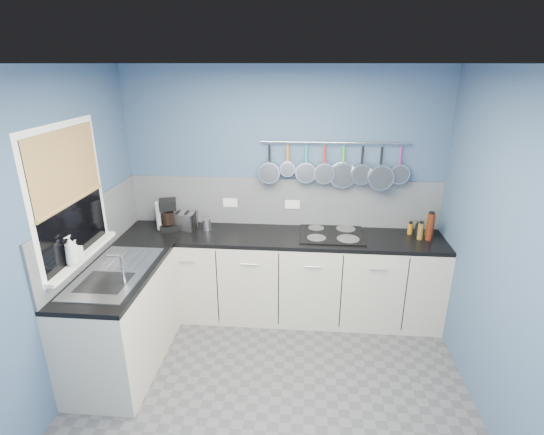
# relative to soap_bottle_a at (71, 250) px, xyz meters

# --- Properties ---
(floor) EXTENTS (3.20, 3.00, 0.02)m
(floor) POSITION_rel_soap_bottle_a_xyz_m (1.53, -0.12, -1.18)
(floor) COLOR #47474C
(floor) RESTS_ON ground
(ceiling) EXTENTS (3.20, 3.00, 0.02)m
(ceiling) POSITION_rel_soap_bottle_a_xyz_m (1.53, -0.12, 1.34)
(ceiling) COLOR white
(ceiling) RESTS_ON ground
(wall_back) EXTENTS (3.20, 0.02, 2.50)m
(wall_back) POSITION_rel_soap_bottle_a_xyz_m (1.53, 1.39, 0.08)
(wall_back) COLOR #374E6E
(wall_back) RESTS_ON ground
(wall_left) EXTENTS (0.02, 3.00, 2.50)m
(wall_left) POSITION_rel_soap_bottle_a_xyz_m (-0.08, -0.12, 0.08)
(wall_left) COLOR #374E6E
(wall_left) RESTS_ON ground
(wall_right) EXTENTS (0.02, 3.00, 2.50)m
(wall_right) POSITION_rel_soap_bottle_a_xyz_m (3.14, -0.12, 0.08)
(wall_right) COLOR #374E6E
(wall_right) RESTS_ON ground
(backsplash_back) EXTENTS (3.20, 0.02, 0.50)m
(backsplash_back) POSITION_rel_soap_bottle_a_xyz_m (1.53, 1.36, -0.02)
(backsplash_back) COLOR gray
(backsplash_back) RESTS_ON wall_back
(backsplash_left) EXTENTS (0.02, 1.80, 0.50)m
(backsplash_left) POSITION_rel_soap_bottle_a_xyz_m (-0.06, 0.48, -0.02)
(backsplash_left) COLOR gray
(backsplash_left) RESTS_ON wall_left
(cabinet_run_back) EXTENTS (3.20, 0.60, 0.86)m
(cabinet_run_back) POSITION_rel_soap_bottle_a_xyz_m (1.53, 1.08, -0.74)
(cabinet_run_back) COLOR #BDB4A2
(cabinet_run_back) RESTS_ON ground
(worktop_back) EXTENTS (3.20, 0.60, 0.04)m
(worktop_back) POSITION_rel_soap_bottle_a_xyz_m (1.53, 1.08, -0.29)
(worktop_back) COLOR black
(worktop_back) RESTS_ON cabinet_run_back
(cabinet_run_left) EXTENTS (0.60, 1.20, 0.86)m
(cabinet_run_left) POSITION_rel_soap_bottle_a_xyz_m (0.23, 0.18, -0.74)
(cabinet_run_left) COLOR #BDB4A2
(cabinet_run_left) RESTS_ON ground
(worktop_left) EXTENTS (0.60, 1.20, 0.04)m
(worktop_left) POSITION_rel_soap_bottle_a_xyz_m (0.23, 0.18, -0.29)
(worktop_left) COLOR black
(worktop_left) RESTS_ON cabinet_run_left
(window_frame) EXTENTS (0.01, 1.00, 1.10)m
(window_frame) POSITION_rel_soap_bottle_a_xyz_m (-0.05, 0.18, 0.38)
(window_frame) COLOR white
(window_frame) RESTS_ON wall_left
(window_glass) EXTENTS (0.01, 0.90, 1.00)m
(window_glass) POSITION_rel_soap_bottle_a_xyz_m (-0.04, 0.18, 0.38)
(window_glass) COLOR black
(window_glass) RESTS_ON wall_left
(bamboo_blind) EXTENTS (0.01, 0.90, 0.55)m
(bamboo_blind) POSITION_rel_soap_bottle_a_xyz_m (-0.03, 0.18, 0.61)
(bamboo_blind) COLOR tan
(bamboo_blind) RESTS_ON wall_left
(window_sill) EXTENTS (0.10, 0.98, 0.03)m
(window_sill) POSITION_rel_soap_bottle_a_xyz_m (-0.02, 0.18, -0.13)
(window_sill) COLOR white
(window_sill) RESTS_ON wall_left
(sink_unit) EXTENTS (0.50, 0.95, 0.01)m
(sink_unit) POSITION_rel_soap_bottle_a_xyz_m (0.23, 0.18, -0.27)
(sink_unit) COLOR silver
(sink_unit) RESTS_ON worktop_left
(mixer_tap) EXTENTS (0.12, 0.08, 0.26)m
(mixer_tap) POSITION_rel_soap_bottle_a_xyz_m (0.39, -0.00, -0.14)
(mixer_tap) COLOR silver
(mixer_tap) RESTS_ON worktop_left
(socket_left) EXTENTS (0.15, 0.01, 0.09)m
(socket_left) POSITION_rel_soap_bottle_a_xyz_m (0.98, 1.35, -0.04)
(socket_left) COLOR white
(socket_left) RESTS_ON backsplash_back
(socket_right) EXTENTS (0.15, 0.01, 0.09)m
(socket_right) POSITION_rel_soap_bottle_a_xyz_m (1.63, 1.35, -0.04)
(socket_right) COLOR white
(socket_right) RESTS_ON backsplash_back
(pot_rail) EXTENTS (1.45, 0.02, 0.02)m
(pot_rail) POSITION_rel_soap_bottle_a_xyz_m (2.03, 1.33, 0.61)
(pot_rail) COLOR silver
(pot_rail) RESTS_ON wall_back
(soap_bottle_a) EXTENTS (0.11, 0.11, 0.24)m
(soap_bottle_a) POSITION_rel_soap_bottle_a_xyz_m (0.00, 0.00, 0.00)
(soap_bottle_a) COLOR white
(soap_bottle_a) RESTS_ON window_sill
(soap_bottle_b) EXTENTS (0.08, 0.08, 0.17)m
(soap_bottle_b) POSITION_rel_soap_bottle_a_xyz_m (0.00, 0.06, -0.03)
(soap_bottle_b) COLOR white
(soap_bottle_b) RESTS_ON window_sill
(paper_towel) EXTENTS (0.16, 0.16, 0.28)m
(paper_towel) POSITION_rel_soap_bottle_a_xyz_m (0.31, 1.14, -0.13)
(paper_towel) COLOR white
(paper_towel) RESTS_ON worktop_back
(coffee_maker) EXTENTS (0.23, 0.24, 0.31)m
(coffee_maker) POSITION_rel_soap_bottle_a_xyz_m (0.38, 1.12, -0.11)
(coffee_maker) COLOR black
(coffee_maker) RESTS_ON worktop_back
(toaster) EXTENTS (0.29, 0.22, 0.17)m
(toaster) POSITION_rel_soap_bottle_a_xyz_m (0.51, 1.17, -0.19)
(toaster) COLOR silver
(toaster) RESTS_ON worktop_back
(canister) EXTENTS (0.09, 0.09, 0.12)m
(canister) POSITION_rel_soap_bottle_a_xyz_m (0.77, 1.15, -0.21)
(canister) COLOR silver
(canister) RESTS_ON worktop_back
(hob) EXTENTS (0.63, 0.55, 0.01)m
(hob) POSITION_rel_soap_bottle_a_xyz_m (2.03, 1.13, -0.26)
(hob) COLOR black
(hob) RESTS_ON worktop_back
(pan_0) EXTENTS (0.22, 0.09, 0.41)m
(pan_0) POSITION_rel_soap_bottle_a_xyz_m (1.40, 1.32, 0.41)
(pan_0) COLOR silver
(pan_0) RESTS_ON pot_rail
(pan_1) EXTENTS (0.15, 0.06, 0.34)m
(pan_1) POSITION_rel_soap_bottle_a_xyz_m (1.58, 1.32, 0.44)
(pan_1) COLOR silver
(pan_1) RESTS_ON pot_rail
(pan_2) EXTENTS (0.21, 0.07, 0.40)m
(pan_2) POSITION_rel_soap_bottle_a_xyz_m (1.76, 1.32, 0.41)
(pan_2) COLOR silver
(pan_2) RESTS_ON pot_rail
(pan_3) EXTENTS (0.21, 0.09, 0.40)m
(pan_3) POSITION_rel_soap_bottle_a_xyz_m (1.94, 1.32, 0.41)
(pan_3) COLOR silver
(pan_3) RESTS_ON pot_rail
(pan_4) EXTENTS (0.26, 0.05, 0.45)m
(pan_4) POSITION_rel_soap_bottle_a_xyz_m (2.12, 1.32, 0.39)
(pan_4) COLOR silver
(pan_4) RESTS_ON pot_rail
(pan_5) EXTENTS (0.21, 0.10, 0.40)m
(pan_5) POSITION_rel_soap_bottle_a_xyz_m (2.30, 1.32, 0.41)
(pan_5) COLOR silver
(pan_5) RESTS_ON pot_rail
(pan_6) EXTENTS (0.25, 0.12, 0.44)m
(pan_6) POSITION_rel_soap_bottle_a_xyz_m (2.48, 1.32, 0.39)
(pan_6) COLOR silver
(pan_6) RESTS_ON pot_rail
(pan_7) EXTENTS (0.20, 0.08, 0.39)m
(pan_7) POSITION_rel_soap_bottle_a_xyz_m (2.67, 1.32, 0.42)
(pan_7) COLOR silver
(pan_7) RESTS_ON pot_rail
(condiment_0) EXTENTS (0.07, 0.07, 0.18)m
(condiment_0) POSITION_rel_soap_bottle_a_xyz_m (2.98, 1.18, -0.18)
(condiment_0) COLOR #3F721E
(condiment_0) RESTS_ON worktop_back
(condiment_1) EXTENTS (0.07, 0.07, 0.11)m
(condiment_1) POSITION_rel_soap_bottle_a_xyz_m (2.89, 1.21, -0.22)
(condiment_1) COLOR black
(condiment_1) RESTS_ON worktop_back
(condiment_2) EXTENTS (0.05, 0.05, 0.11)m
(condiment_2) POSITION_rel_soap_bottle_a_xyz_m (2.81, 1.21, -0.22)
(condiment_2) COLOR #8C5914
(condiment_2) RESTS_ON worktop_back
(condiment_3) EXTENTS (0.07, 0.07, 0.27)m
(condiment_3) POSITION_rel_soap_bottle_a_xyz_m (2.96, 1.09, -0.14)
(condiment_3) COLOR #4C190C
(condiment_3) RESTS_ON worktop_back
(condiment_4) EXTENTS (0.05, 0.05, 0.16)m
(condiment_4) POSITION_rel_soap_bottle_a_xyz_m (2.88, 1.09, -0.19)
(condiment_4) COLOR brown
(condiment_4) RESTS_ON worktop_back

